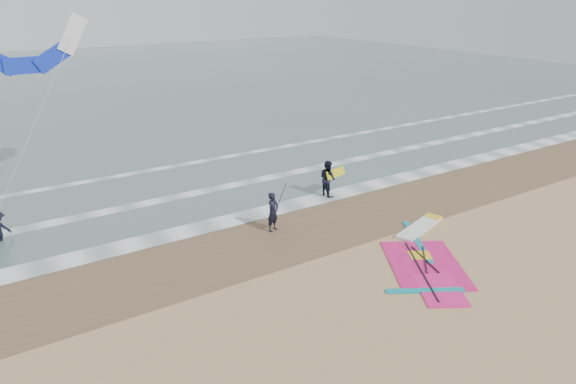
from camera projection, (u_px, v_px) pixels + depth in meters
ground at (400, 297)px, 16.40m from camera, size 120.00×120.00×0.00m
sea_water at (78, 84)px, 54.14m from camera, size 120.00×80.00×0.02m
wet_sand_band at (297, 229)px, 21.12m from camera, size 120.00×5.00×0.01m
foam_waterline at (246, 195)px, 24.60m from camera, size 120.00×9.15×0.02m
windsurf_rig at (425, 254)px, 19.07m from camera, size 6.06×5.74×0.15m
person_standing at (273, 212)px, 20.72m from camera, size 0.71×0.61×1.65m
person_walking at (328, 178)px, 24.28m from camera, size 0.71×0.89×1.75m
held_pole at (279, 202)px, 20.73m from camera, size 0.17×0.86×1.82m
carried_kiteboard at (336, 173)px, 24.32m from camera, size 1.30×0.51×0.39m
surf_kite at (23, 51)px, 22.63m from camera, size 5.91×5.01×7.19m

